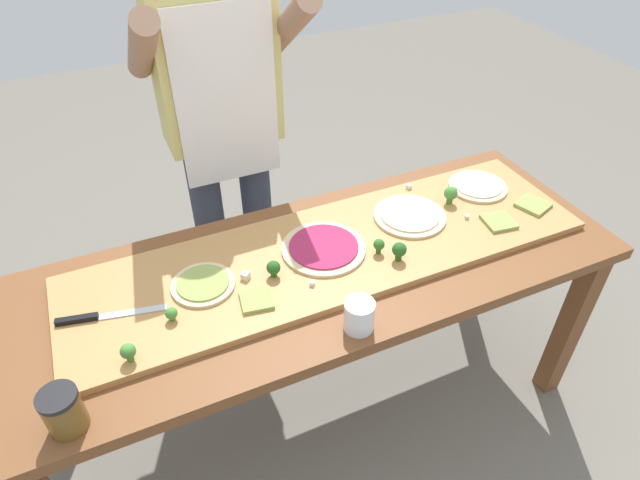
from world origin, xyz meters
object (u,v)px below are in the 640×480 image
pizza_whole_pesto_green (203,284)px  cheese_crumble_a (409,187)px  cheese_crumble_c (245,276)px  cheese_crumble_b (467,217)px  cheese_crumble_d (312,283)px  pizza_whole_beet_magenta (324,248)px  broccoli_floret_front_right (379,245)px  chefs_knife (96,317)px  flour_cup (359,317)px  sauce_jar (63,411)px  pizza_slice_far_right (533,205)px  pizza_slice_far_left (256,300)px  broccoli_floret_front_mid (399,250)px  prep_table (320,288)px  pizza_whole_white_garlic (478,186)px  broccoli_floret_back_right (128,352)px  pizza_slice_center (499,222)px  cook_center (222,113)px  broccoli_floret_back_mid (171,314)px  broccoli_floret_back_left (451,194)px  pizza_whole_cheese_artichoke (410,215)px

pizza_whole_pesto_green → cheese_crumble_a: bearing=13.2°
cheese_crumble_c → cheese_crumble_b: bearing=-1.9°
cheese_crumble_b → cheese_crumble_d: 0.60m
pizza_whole_beet_magenta → broccoli_floret_front_right: 0.17m
cheese_crumble_b → chefs_knife: bearing=178.0°
flour_cup → sauce_jar: size_ratio=0.79×
cheese_crumble_b → cheese_crumble_a: bearing=109.4°
broccoli_floret_front_right → pizza_slice_far_right: bearing=-0.4°
cheese_crumble_c → pizza_slice_far_left: bearing=-91.1°
pizza_slice_far_left → broccoli_floret_front_mid: bearing=-1.1°
pizza_slice_far_left → cheese_crumble_b: cheese_crumble_b is taller
broccoli_floret_front_right → prep_table: bearing=164.9°
broccoli_floret_front_mid → pizza_slice_far_left: bearing=178.9°
pizza_slice_far_left → cheese_crumble_a: 0.75m
pizza_whole_white_garlic → sauce_jar: size_ratio=1.83×
broccoli_floret_back_right → cheese_crumble_b: broccoli_floret_back_right is taller
pizza_slice_center → cook_center: 1.02m
chefs_knife → broccoli_floret_back_mid: 0.21m
pizza_whole_white_garlic → pizza_slice_far_right: size_ratio=2.18×
flour_cup → broccoli_floret_back_left: bearing=33.6°
broccoli_floret_back_mid → cheese_crumble_a: (0.91, 0.28, -0.02)m
broccoli_floret_back_right → cheese_crumble_b: 1.13m
pizza_slice_far_left → broccoli_floret_front_right: bearing=6.0°
broccoli_floret_back_mid → sauce_jar: bearing=-144.0°
broccoli_floret_front_mid → pizza_whole_pesto_green: bearing=167.0°
cheese_crumble_c → sauce_jar: size_ratio=0.19×
chefs_knife → cheese_crumble_a: bearing=9.9°
pizza_whole_cheese_artichoke → pizza_whole_beet_magenta: bearing=-174.2°
broccoli_floret_back_left → pizza_whole_cheese_artichoke: bearing=-175.5°
prep_table → broccoli_floret_back_right: size_ratio=34.63×
pizza_slice_far_right → broccoli_floret_back_right: size_ratio=1.76×
pizza_whole_beet_magenta → broccoli_floret_front_mid: broccoli_floret_front_mid is taller
broccoli_floret_back_mid → broccoli_floret_back_left: bearing=8.4°
pizza_whole_white_garlic → broccoli_floret_back_left: 0.16m
pizza_whole_beet_magenta → pizza_slice_far_right: bearing=-6.6°
broccoli_floret_front_right → cheese_crumble_d: size_ratio=3.68×
pizza_slice_far_left → flour_cup: (0.22, -0.18, 0.01)m
cheese_crumble_d → sauce_jar: size_ratio=0.12×
pizza_whole_beet_magenta → sauce_jar: sauce_jar is taller
pizza_whole_white_garlic → cheese_crumble_a: 0.25m
prep_table → pizza_whole_beet_magenta: bearing=50.6°
broccoli_floret_front_right → cheese_crumble_a: (0.27, 0.27, -0.02)m
flour_cup → cheese_crumble_d: bearing=107.6°
pizza_whole_pesto_green → pizza_whole_beet_magenta: bearing=0.7°
broccoli_floret_front_right → broccoli_floret_back_right: 0.77m
pizza_slice_far_right → cheese_crumble_c: 1.01m
pizza_slice_far_right → sauce_jar: 1.54m
prep_table → pizza_whole_white_garlic: pizza_whole_white_garlic is taller
pizza_whole_white_garlic → cheese_crumble_d: bearing=-163.8°
chefs_knife → cheese_crumble_c: cheese_crumble_c is taller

